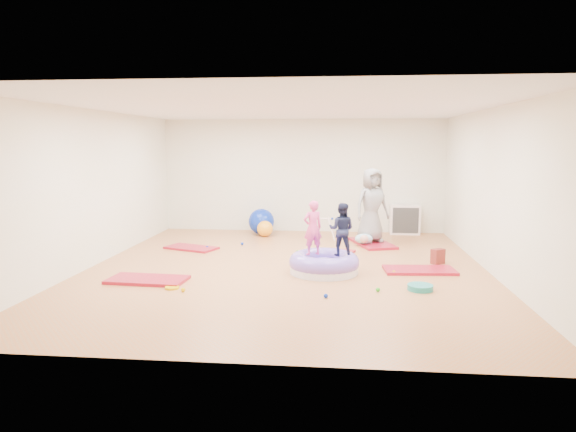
# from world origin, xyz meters

# --- Properties ---
(room) EXTENTS (7.01, 8.01, 2.81)m
(room) POSITION_xyz_m (0.00, 0.00, 1.40)
(room) COLOR #AA744A
(room) RESTS_ON ground
(gym_mat_front_left) EXTENTS (1.28, 0.70, 0.05)m
(gym_mat_front_left) POSITION_xyz_m (-2.14, -1.07, 0.03)
(gym_mat_front_left) COLOR #AF2339
(gym_mat_front_left) RESTS_ON ground
(gym_mat_mid_left) EXTENTS (1.20, 0.89, 0.04)m
(gym_mat_mid_left) POSITION_xyz_m (-2.17, 1.51, 0.02)
(gym_mat_mid_left) COLOR #AF2339
(gym_mat_mid_left) RESTS_ON ground
(gym_mat_center_back) EXTENTS (0.90, 1.22, 0.05)m
(gym_mat_center_back) POSITION_xyz_m (0.82, 1.12, 0.02)
(gym_mat_center_back) COLOR #AF2339
(gym_mat_center_back) RESTS_ON ground
(gym_mat_right) EXTENTS (1.25, 0.69, 0.05)m
(gym_mat_right) POSITION_xyz_m (2.32, 0.02, 0.03)
(gym_mat_right) COLOR #AF2339
(gym_mat_right) RESTS_ON ground
(gym_mat_rear_right) EXTENTS (1.04, 1.48, 0.06)m
(gym_mat_rear_right) POSITION_xyz_m (1.66, 2.38, 0.03)
(gym_mat_rear_right) COLOR #AF2339
(gym_mat_rear_right) RESTS_ON ground
(inflatable_cushion) EXTENTS (1.21, 1.21, 0.38)m
(inflatable_cushion) POSITION_xyz_m (0.67, -0.23, 0.15)
(inflatable_cushion) COLOR white
(inflatable_cushion) RESTS_ON ground
(child_pink) EXTENTS (0.41, 0.36, 0.94)m
(child_pink) POSITION_xyz_m (0.47, -0.17, 0.82)
(child_pink) COLOR #F14893
(child_pink) RESTS_ON inflatable_cushion
(child_navy) EXTENTS (0.50, 0.42, 0.91)m
(child_navy) POSITION_xyz_m (0.96, -0.20, 0.80)
(child_navy) COLOR #191C39
(child_navy) RESTS_ON inflatable_cushion
(adult_caregiver) EXTENTS (0.94, 0.83, 1.62)m
(adult_caregiver) POSITION_xyz_m (1.63, 2.43, 0.86)
(adult_caregiver) COLOR gray
(adult_caregiver) RESTS_ON gym_mat_rear_right
(infant) EXTENTS (0.38, 0.39, 0.22)m
(infant) POSITION_xyz_m (1.46, 2.13, 0.17)
(infant) COLOR #9ECDE0
(infant) RESTS_ON gym_mat_rear_right
(ball_pit_balls) EXTENTS (3.75, 3.78, 0.06)m
(ball_pit_balls) POSITION_xyz_m (0.21, 0.12, 0.03)
(ball_pit_balls) COLOR #0B29A7
(ball_pit_balls) RESTS_ON ground
(exercise_ball_blue) EXTENTS (0.63, 0.63, 0.63)m
(exercise_ball_blue) POSITION_xyz_m (-0.96, 3.42, 0.31)
(exercise_ball_blue) COLOR #0B29A7
(exercise_ball_blue) RESTS_ON ground
(exercise_ball_orange) EXTENTS (0.38, 0.38, 0.38)m
(exercise_ball_orange) POSITION_xyz_m (-0.83, 3.12, 0.19)
(exercise_ball_orange) COLOR #FF9F1D
(exercise_ball_orange) RESTS_ON ground
(infant_play_gym) EXTENTS (0.66, 0.63, 0.51)m
(infant_play_gym) POSITION_xyz_m (0.52, 2.86, 0.34)
(infant_play_gym) COLOR white
(infant_play_gym) RESTS_ON ground
(cube_shelf) EXTENTS (0.72, 0.35, 0.72)m
(cube_shelf) POSITION_xyz_m (2.52, 3.79, 0.36)
(cube_shelf) COLOR white
(cube_shelf) RESTS_ON ground
(balance_disc) EXTENTS (0.38, 0.38, 0.09)m
(balance_disc) POSITION_xyz_m (2.15, -1.15, 0.04)
(balance_disc) COLOR teal
(balance_disc) RESTS_ON ground
(backpack) EXTENTS (0.28, 0.26, 0.28)m
(backpack) POSITION_xyz_m (2.74, 0.65, 0.14)
(backpack) COLOR red
(backpack) RESTS_ON ground
(yellow_toy) EXTENTS (0.22, 0.22, 0.03)m
(yellow_toy) POSITION_xyz_m (-1.61, -1.44, 0.02)
(yellow_toy) COLOR #EBC100
(yellow_toy) RESTS_ON ground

